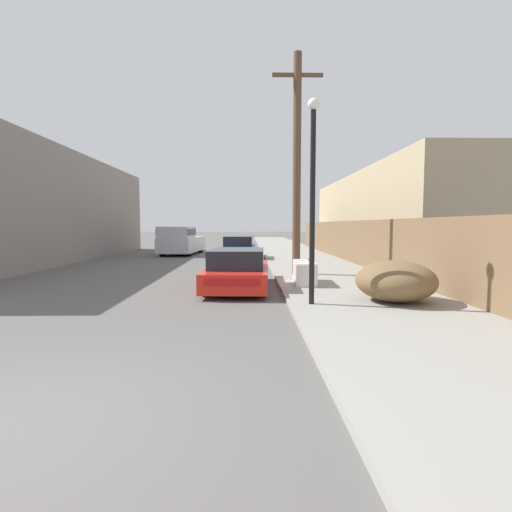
{
  "coord_description": "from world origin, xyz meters",
  "views": [
    {
      "loc": [
        2.27,
        -3.54,
        1.9
      ],
      "look_at": [
        2.54,
        10.26,
        0.83
      ],
      "focal_mm": 28.0,
      "sensor_mm": 36.0,
      "label": 1
    }
  ],
  "objects_px": {
    "discarded_fridge": "(304,272)",
    "utility_pole": "(297,162)",
    "street_lamp": "(313,186)",
    "brush_pile": "(396,281)",
    "parked_sports_car_red": "(238,271)",
    "car_parked_mid": "(239,249)",
    "pickup_truck": "(181,241)"
  },
  "relations": [
    {
      "from": "street_lamp",
      "to": "pickup_truck",
      "type": "bearing_deg",
      "value": 109.05
    },
    {
      "from": "car_parked_mid",
      "to": "pickup_truck",
      "type": "xyz_separation_m",
      "value": [
        -3.84,
        3.82,
        0.28
      ]
    },
    {
      "from": "parked_sports_car_red",
      "to": "utility_pole",
      "type": "bearing_deg",
      "value": 55.36
    },
    {
      "from": "parked_sports_car_red",
      "to": "car_parked_mid",
      "type": "height_order",
      "value": "car_parked_mid"
    },
    {
      "from": "discarded_fridge",
      "to": "utility_pole",
      "type": "bearing_deg",
      "value": 92.45
    },
    {
      "from": "brush_pile",
      "to": "pickup_truck",
      "type": "bearing_deg",
      "value": 115.34
    },
    {
      "from": "discarded_fridge",
      "to": "utility_pole",
      "type": "distance_m",
      "value": 4.41
    },
    {
      "from": "parked_sports_car_red",
      "to": "pickup_truck",
      "type": "xyz_separation_m",
      "value": [
        -4.02,
        13.81,
        0.35
      ]
    },
    {
      "from": "discarded_fridge",
      "to": "pickup_truck",
      "type": "relative_size",
      "value": 0.33
    },
    {
      "from": "brush_pile",
      "to": "car_parked_mid",
      "type": "bearing_deg",
      "value": 107.34
    },
    {
      "from": "car_parked_mid",
      "to": "pickup_truck",
      "type": "distance_m",
      "value": 5.43
    },
    {
      "from": "brush_pile",
      "to": "discarded_fridge",
      "type": "bearing_deg",
      "value": 120.26
    },
    {
      "from": "discarded_fridge",
      "to": "utility_pole",
      "type": "xyz_separation_m",
      "value": [
        0.03,
        2.38,
        3.71
      ]
    },
    {
      "from": "parked_sports_car_red",
      "to": "street_lamp",
      "type": "xyz_separation_m",
      "value": [
        1.74,
        -2.89,
        2.22
      ]
    },
    {
      "from": "discarded_fridge",
      "to": "parked_sports_car_red",
      "type": "relative_size",
      "value": 0.41
    },
    {
      "from": "car_parked_mid",
      "to": "utility_pole",
      "type": "xyz_separation_m",
      "value": [
        2.24,
        -7.28,
        3.55
      ]
    },
    {
      "from": "car_parked_mid",
      "to": "discarded_fridge",
      "type": "bearing_deg",
      "value": -74.44
    },
    {
      "from": "pickup_truck",
      "to": "street_lamp",
      "type": "xyz_separation_m",
      "value": [
        5.77,
        -16.7,
        1.87
      ]
    },
    {
      "from": "parked_sports_car_red",
      "to": "brush_pile",
      "type": "height_order",
      "value": "parked_sports_car_red"
    },
    {
      "from": "parked_sports_car_red",
      "to": "brush_pile",
      "type": "bearing_deg",
      "value": -32.21
    },
    {
      "from": "discarded_fridge",
      "to": "parked_sports_car_red",
      "type": "xyz_separation_m",
      "value": [
        -2.04,
        -0.33,
        0.09
      ]
    },
    {
      "from": "parked_sports_car_red",
      "to": "brush_pile",
      "type": "relative_size",
      "value": 2.25
    },
    {
      "from": "street_lamp",
      "to": "brush_pile",
      "type": "distance_m",
      "value": 2.97
    },
    {
      "from": "discarded_fridge",
      "to": "street_lamp",
      "type": "height_order",
      "value": "street_lamp"
    },
    {
      "from": "discarded_fridge",
      "to": "parked_sports_car_red",
      "type": "height_order",
      "value": "parked_sports_car_red"
    },
    {
      "from": "discarded_fridge",
      "to": "utility_pole",
      "type": "relative_size",
      "value": 0.23
    },
    {
      "from": "parked_sports_car_red",
      "to": "street_lamp",
      "type": "distance_m",
      "value": 4.04
    },
    {
      "from": "utility_pole",
      "to": "street_lamp",
      "type": "height_order",
      "value": "utility_pole"
    },
    {
      "from": "utility_pole",
      "to": "brush_pile",
      "type": "distance_m",
      "value": 6.63
    },
    {
      "from": "parked_sports_car_red",
      "to": "car_parked_mid",
      "type": "bearing_deg",
      "value": 93.72
    },
    {
      "from": "pickup_truck",
      "to": "utility_pole",
      "type": "height_order",
      "value": "utility_pole"
    },
    {
      "from": "discarded_fridge",
      "to": "brush_pile",
      "type": "xyz_separation_m",
      "value": [
        1.72,
        -2.95,
        0.15
      ]
    }
  ]
}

